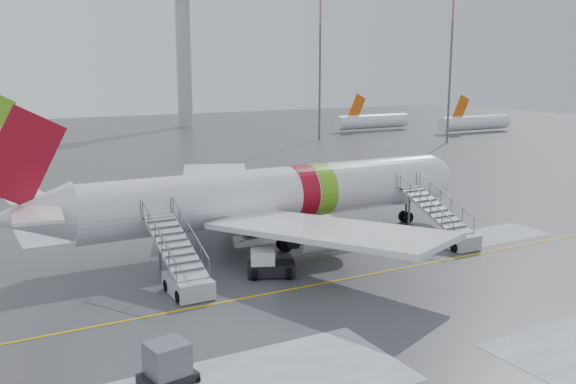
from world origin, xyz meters
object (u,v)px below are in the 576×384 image
airstair_aft (183,272)px  pushback_tug (268,265)px  airliner (262,197)px  uld_container (167,364)px  airstair_fwd (447,230)px

airstair_aft → pushback_tug: (5.32, -0.07, -0.35)m
airliner → uld_container: bearing=-127.2°
airstair_fwd → airstair_aft: size_ratio=1.00×
pushback_tug → uld_container: bearing=-134.1°
airliner → uld_container: airliner is taller
airstair_fwd → pushback_tug: (-14.30, -0.07, -0.35)m
airstair_fwd → airstair_aft: bearing=180.0°
airstair_aft → airliner: bearing=38.3°
pushback_tug → uld_container: (-9.57, -9.88, 0.08)m
airliner → pushback_tug: bearing=-114.2°
airstair_aft → pushback_tug: size_ratio=2.39×
airliner → airstair_fwd: airliner is taller
airstair_aft → uld_container: bearing=-113.1°
airliner → airstair_fwd: (11.34, -6.54, -2.35)m
uld_container → airstair_aft: bearing=66.9°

